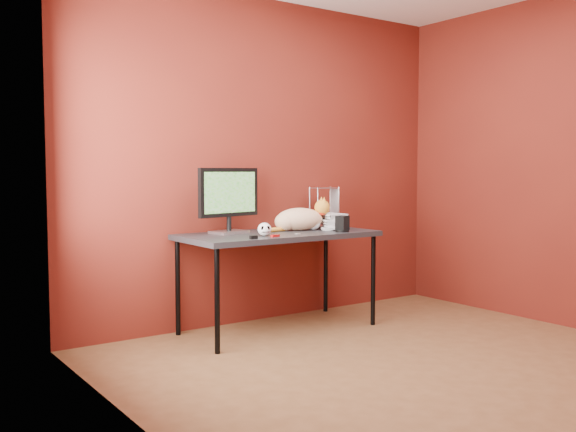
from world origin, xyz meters
TOP-DOWN VIEW (x-y plane):
  - room at (0.00, 0.00)m, footprint 3.52×3.52m
  - desk at (-0.15, 1.37)m, footprint 1.50×0.70m
  - monitor at (-0.49, 1.53)m, footprint 0.56×0.23m
  - cat at (0.09, 1.42)m, footprint 0.56×0.31m
  - skull_mug at (-0.38, 1.21)m, footprint 0.10×0.11m
  - speaker at (0.28, 1.14)m, footprint 0.11×0.11m
  - book_stack at (0.28, 1.40)m, footprint 0.28×0.30m
  - wire_rack at (0.44, 1.55)m, footprint 0.22×0.20m
  - pocket_knife at (-0.35, 1.12)m, footprint 0.08×0.05m
  - black_gadget at (-0.56, 1.08)m, footprint 0.05×0.03m
  - washer at (-0.10, 1.20)m, footprint 0.05×0.05m

SIDE VIEW (x-z plane):
  - desk at x=-0.15m, z-range 0.32..1.07m
  - washer at x=-0.10m, z-range 0.75..0.75m
  - pocket_knife at x=-0.35m, z-range 0.75..0.77m
  - black_gadget at x=-0.56m, z-range 0.75..0.77m
  - skull_mug at x=-0.38m, z-range 0.75..0.85m
  - speaker at x=0.28m, z-range 0.75..0.87m
  - cat at x=0.09m, z-range 0.71..0.97m
  - wire_rack at x=0.44m, z-range 0.75..1.08m
  - monitor at x=-0.49m, z-range 0.78..1.27m
  - room at x=0.00m, z-range 0.14..2.75m
  - book_stack at x=0.28m, z-range 0.75..2.17m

